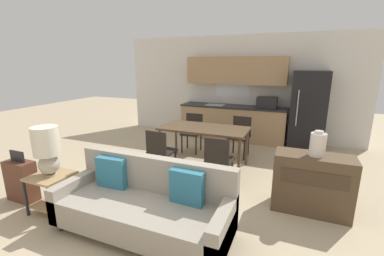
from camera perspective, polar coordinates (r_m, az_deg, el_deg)
ground_plane at (r=3.39m, az=-10.48°, el=-21.81°), size 20.00×20.00×0.00m
wall_back at (r=7.10m, az=9.85°, el=8.90°), size 6.40×0.07×2.70m
kitchen_counter at (r=6.87m, az=9.26°, el=4.48°), size 2.74×0.65×2.15m
refrigerator at (r=6.61m, az=24.34°, el=3.59°), size 0.77×0.70×1.82m
dining_table at (r=4.98m, az=2.66°, el=-0.60°), size 1.68×0.83×0.78m
couch at (r=3.25m, az=-10.31°, el=-16.45°), size 2.11×0.80×0.86m
side_table at (r=4.04m, az=-28.64°, el=-11.36°), size 0.49×0.49×0.53m
table_lamp at (r=3.85m, az=-29.56°, el=-4.01°), size 0.33×0.33×0.67m
credenza at (r=3.90m, az=25.07°, el=-11.09°), size 0.99×0.44×0.81m
vase at (r=3.69m, az=26.16°, el=-3.25°), size 0.19×0.19×0.34m
dining_chair_far_right at (r=5.65m, az=10.62°, el=-1.37°), size 0.45×0.45×0.86m
dining_chair_near_left at (r=4.60m, az=-7.07°, el=-4.88°), size 0.44×0.44×0.86m
dining_chair_far_left at (r=5.89m, az=0.12°, el=-0.50°), size 0.44×0.44×0.86m
dining_chair_near_right at (r=4.19m, az=5.94°, el=-6.79°), size 0.42×0.42×0.86m
suitcase at (r=4.59m, az=-33.68°, el=-9.67°), size 0.45×0.22×0.77m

